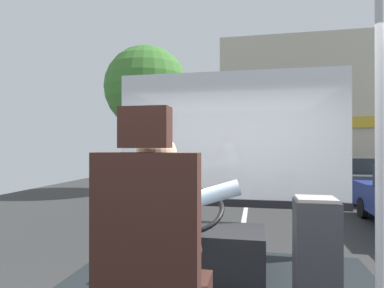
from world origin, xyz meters
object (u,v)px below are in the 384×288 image
(handrail_pole, at_px, (380,156))
(parked_car_charcoal, at_px, (352,176))
(bus_driver, at_px, (159,227))
(fare_box, at_px, (316,258))
(driver_seat, at_px, (153,270))
(parked_car_red, at_px, (327,168))
(steering_console, at_px, (201,249))

(handrail_pole, height_order, parked_car_charcoal, handrail_pole)
(bus_driver, relative_size, fare_box, 1.01)
(driver_seat, distance_m, handrail_pole, 1.32)
(parked_car_charcoal, bearing_deg, parked_car_red, 86.74)
(bus_driver, xyz_separation_m, parked_car_charcoal, (3.84, 10.83, -0.70))
(driver_seat, height_order, parked_car_charcoal, driver_seat)
(parked_car_red, bearing_deg, handrail_pole, -100.61)
(parked_car_charcoal, bearing_deg, bus_driver, -109.54)
(driver_seat, bearing_deg, parked_car_charcoal, 70.64)
(driver_seat, bearing_deg, handrail_pole, 21.79)
(bus_driver, xyz_separation_m, fare_box, (0.86, 0.69, -0.33))
(bus_driver, height_order, fare_box, bus_driver)
(bus_driver, bearing_deg, handrail_pole, 16.88)
(bus_driver, distance_m, parked_car_charcoal, 11.51)
(steering_console, relative_size, handrail_pole, 0.51)
(bus_driver, distance_m, fare_box, 1.15)
(steering_console, bearing_deg, parked_car_red, 74.81)
(steering_console, height_order, parked_car_charcoal, steering_console)
(handrail_pole, distance_m, fare_box, 0.81)
(fare_box, height_order, parked_car_charcoal, fare_box)
(driver_seat, distance_m, bus_driver, 0.20)
(handrail_pole, bearing_deg, fare_box, 127.07)
(steering_console, height_order, handrail_pole, handrail_pole)
(steering_console, relative_size, parked_car_red, 0.27)
(driver_seat, distance_m, parked_car_red, 17.25)
(handrail_pole, bearing_deg, bus_driver, -163.12)
(handrail_pole, xyz_separation_m, fare_box, (-0.26, 0.35, -0.69))
(parked_car_charcoal, distance_m, parked_car_red, 5.79)
(steering_console, relative_size, parked_car_charcoal, 0.25)
(bus_driver, xyz_separation_m, steering_console, (-0.00, 1.24, -0.51))
(fare_box, distance_m, parked_car_charcoal, 10.58)
(parked_car_charcoal, relative_size, parked_car_red, 1.10)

